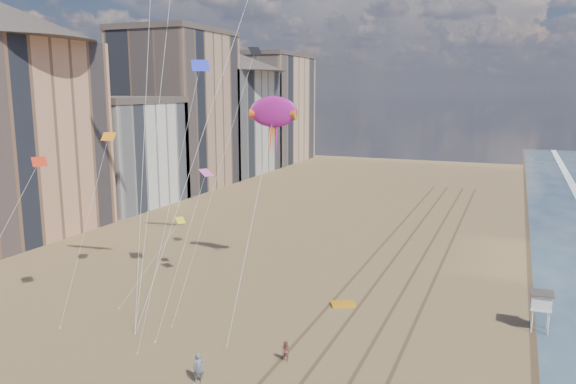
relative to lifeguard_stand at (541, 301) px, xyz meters
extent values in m
cube|color=brown|center=(-16.38, 3.05, -2.34)|extent=(0.28, 120.00, 0.01)
cube|color=brown|center=(-13.98, 3.05, -2.34)|extent=(0.28, 120.00, 0.01)
cube|color=brown|center=(-11.18, 3.05, -2.34)|extent=(0.28, 120.00, 0.01)
cube|color=brown|center=(-8.98, 3.05, -2.34)|extent=(0.28, 120.00, 0.01)
cube|color=tan|center=(-60.68, 7.05, 9.65)|extent=(15.00, 20.00, 24.00)
cone|color=#473D38|center=(-60.68, 7.05, 23.85)|extent=(31.11, 31.11, 4.40)
cube|color=silver|center=(-60.18, 27.05, 5.65)|extent=(14.00, 18.00, 16.00)
cube|color=#473D38|center=(-60.18, 27.05, 14.15)|extent=(14.28, 18.36, 1.00)
cube|color=tan|center=(-61.18, 45.05, 11.65)|extent=(16.00, 20.00, 28.00)
cube|color=#473D38|center=(-61.18, 45.05, 26.15)|extent=(16.32, 20.40, 1.00)
cube|color=#BCB2A3|center=(-60.68, 65.05, 8.65)|extent=(15.00, 22.00, 22.00)
cone|color=#473D38|center=(-60.68, 65.05, 21.85)|extent=(34.22, 34.22, 4.40)
cube|color=tan|center=(-61.18, 87.05, 10.65)|extent=(16.00, 24.00, 26.00)
cube|color=#473D38|center=(-61.18, 87.05, 24.15)|extent=(16.32, 24.48, 1.00)
cylinder|color=white|center=(-0.56, -0.56, -1.51)|extent=(0.11, 0.11, 1.69)
cylinder|color=white|center=(0.56, -0.56, -1.51)|extent=(0.11, 0.11, 1.69)
cylinder|color=white|center=(-0.56, 0.56, -1.51)|extent=(0.11, 0.11, 1.69)
cylinder|color=white|center=(0.56, 0.56, -1.51)|extent=(0.11, 0.11, 1.69)
cube|color=white|center=(0.00, 0.00, -0.52)|extent=(1.50, 1.50, 0.11)
cube|color=white|center=(0.00, 0.00, 0.04)|extent=(1.41, 1.41, 1.03)
cube|color=#473D38|center=(0.00, 0.00, 0.65)|extent=(1.69, 1.69, 0.09)
cube|color=orange|center=(-15.27, -0.73, -2.24)|extent=(2.38, 2.09, 0.23)
ellipsoid|color=#A21980|center=(-23.43, 3.33, 13.71)|extent=(4.62, 0.87, 2.74)
cone|color=#E24215|center=(-25.08, 3.33, 13.50)|extent=(1.24, 1.03, 1.03)
cone|color=orange|center=(-21.78, 3.33, 13.50)|extent=(1.24, 1.03, 1.03)
cylinder|color=silver|center=(-22.04, -4.07, 5.16)|extent=(0.03, 0.03, 21.27)
imported|color=slate|center=(-19.95, -16.40, -1.38)|extent=(0.85, 0.79, 1.95)
imported|color=brown|center=(-15.96, -11.82, -1.62)|extent=(0.76, 0.62, 1.45)
plane|color=orange|center=(-35.49, -4.94, 11.70)|extent=(1.85, 1.78, 0.63)
plane|color=red|center=(-35.94, -12.37, 10.34)|extent=(1.75, 1.78, 0.62)
plane|color=yellow|center=(-32.93, 1.88, 2.95)|extent=(1.40, 1.42, 0.50)
plane|color=#D753A9|center=(-27.20, -2.62, 8.66)|extent=(1.48, 1.54, 0.53)
plane|color=black|center=(-24.31, 1.42, 19.06)|extent=(1.66, 1.65, 0.73)
plane|color=#2935DB|center=(-25.78, -5.46, 17.57)|extent=(2.29, 2.22, 0.94)
camera|label=1|loc=(-2.56, -44.29, 15.70)|focal=35.00mm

